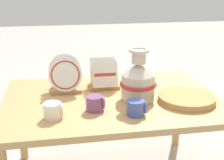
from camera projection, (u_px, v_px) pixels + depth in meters
display_table at (112, 107)px, 1.88m from camera, size 1.28×0.89×0.60m
ceramic_vase at (138, 80)px, 1.80m from camera, size 0.22×0.22×0.30m
dish_rack_round_plates at (65, 78)px, 1.93m from camera, size 0.20×0.18×0.22m
dish_rack_square_plates at (104, 77)px, 2.01m from camera, size 0.19×0.17×0.18m
wicker_charger_stack at (187, 98)px, 1.80m from camera, size 0.33×0.33×0.04m
mug_plum_glaze at (95, 103)px, 1.67m from camera, size 0.10×0.09×0.08m
mug_cream_glaze at (53, 110)px, 1.58m from camera, size 0.10×0.09×0.08m
mug_cobalt_glaze at (136, 108)px, 1.61m from camera, size 0.10×0.09×0.08m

